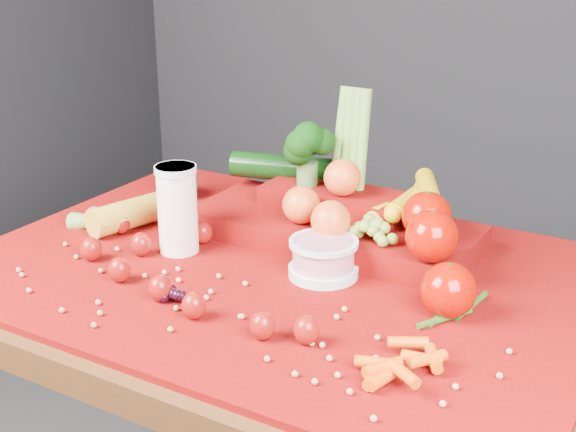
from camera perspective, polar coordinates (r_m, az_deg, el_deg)
The scene contains 12 objects.
table at distance 1.41m, azimuth -0.42°, elevation -7.67°, with size 1.10×0.80×0.75m.
red_cloth at distance 1.36m, azimuth -0.43°, elevation -3.95°, with size 1.05×0.75×0.01m, color #710803.
milk_glass at distance 1.41m, azimuth -7.88°, elevation 0.71°, with size 0.07×0.07×0.16m.
yogurt_bowl at distance 1.32m, azimuth 2.53°, elevation -2.92°, with size 0.12×0.12×0.06m.
strawberry_scatter at distance 1.31m, azimuth -8.21°, elevation -3.72°, with size 0.54×0.28×0.05m.
dark_grape_cluster at distance 1.26m, azimuth -8.25°, elevation -5.37°, with size 0.06×0.05×0.03m, color black, non-canonical shape.
soybean_scatter at distance 1.21m, azimuth -5.35°, elevation -6.91°, with size 0.84×0.24×0.01m, color tan, non-canonical shape.
corn_ear at distance 1.55m, azimuth -12.47°, elevation -0.19°, with size 0.22×0.26×0.06m.
potato at distance 1.71m, azimuth -7.83°, elevation 2.41°, with size 0.09×0.07×0.06m, color brown.
baby_carrot_pile at distance 1.07m, azimuth 8.20°, elevation -10.28°, with size 0.17×0.17×0.03m, color #D34907, non-canonical shape.
green_bean_pile at distance 1.24m, azimuth 11.96°, elevation -6.68°, with size 0.14×0.12×0.01m, color #225112, non-canonical shape.
produce_mound at distance 1.44m, azimuth 4.38°, elevation 0.17°, with size 0.59×0.36×0.27m.
Camera 1 is at (0.64, -1.06, 1.33)m, focal length 50.00 mm.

